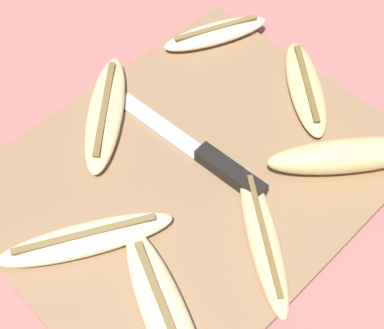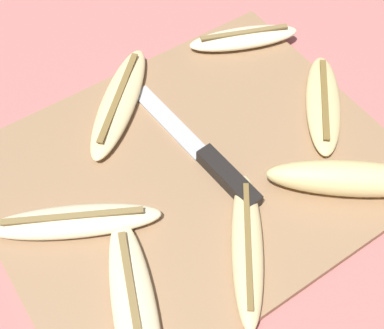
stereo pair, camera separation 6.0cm
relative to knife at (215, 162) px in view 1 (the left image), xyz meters
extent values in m
plane|color=#B76B66|center=(-0.02, 0.01, -0.02)|extent=(4.00, 4.00, 0.00)
cube|color=#997551|center=(-0.02, 0.01, -0.01)|extent=(0.45, 0.36, 0.01)
cube|color=black|center=(0.00, -0.02, 0.00)|extent=(0.03, 0.09, 0.02)
cube|color=#B7BABF|center=(-0.01, 0.09, -0.01)|extent=(0.03, 0.13, 0.00)
ellipsoid|color=beige|center=(-0.17, 0.02, 0.00)|extent=(0.18, 0.12, 0.02)
cube|color=olive|center=(-0.17, 0.02, 0.02)|extent=(0.13, 0.08, 0.00)
ellipsoid|color=#DBC684|center=(0.16, 0.00, 0.00)|extent=(0.14, 0.15, 0.02)
cube|color=brown|center=(0.16, 0.00, 0.01)|extent=(0.09, 0.10, 0.00)
ellipsoid|color=beige|center=(-0.03, -0.10, 0.00)|extent=(0.13, 0.16, 0.02)
cube|color=brown|center=(-0.03, -0.10, 0.01)|extent=(0.09, 0.12, 0.00)
ellipsoid|color=beige|center=(-0.16, -0.10, 0.00)|extent=(0.12, 0.21, 0.02)
cube|color=olive|center=(-0.16, -0.10, 0.01)|extent=(0.07, 0.16, 0.00)
ellipsoid|color=#EDD689|center=(0.11, -0.10, 0.01)|extent=(0.17, 0.15, 0.04)
ellipsoid|color=beige|center=(-0.04, 0.14, 0.00)|extent=(0.16, 0.16, 0.02)
cube|color=olive|center=(-0.04, 0.14, 0.01)|extent=(0.11, 0.11, 0.00)
ellipsoid|color=beige|center=(0.15, 0.15, 0.00)|extent=(0.15, 0.09, 0.02)
cube|color=olive|center=(0.15, 0.15, 0.01)|extent=(0.11, 0.05, 0.00)
camera|label=1|loc=(-0.26, -0.23, 0.50)|focal=50.00mm
camera|label=2|loc=(-0.22, -0.27, 0.50)|focal=50.00mm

